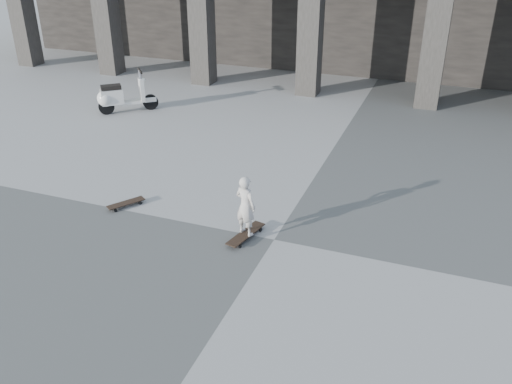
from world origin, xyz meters
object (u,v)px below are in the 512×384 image
(child, at_px, (246,206))
(longboard, at_px, (246,234))
(skateboard_spare, at_px, (126,203))
(scooter, at_px, (117,97))

(child, bearing_deg, longboard, 39.95)
(longboard, bearing_deg, skateboard_spare, 97.22)
(longboard, distance_m, skateboard_spare, 2.57)
(longboard, bearing_deg, scooter, 62.38)
(longboard, height_order, child, child)
(scooter, bearing_deg, longboard, -81.23)
(skateboard_spare, height_order, scooter, scooter)
(child, xyz_separation_m, scooter, (-5.80, 4.95, -0.17))
(longboard, relative_size, skateboard_spare, 1.33)
(skateboard_spare, relative_size, scooter, 0.52)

